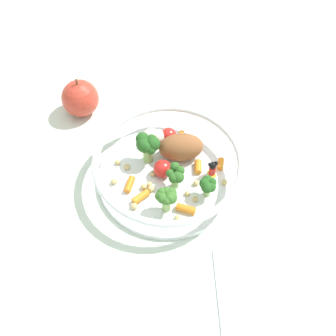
% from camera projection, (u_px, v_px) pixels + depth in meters
% --- Properties ---
extents(ground_plane, '(2.40, 2.40, 0.00)m').
position_uv_depth(ground_plane, '(157.00, 182.00, 0.77)').
color(ground_plane, silver).
extents(food_container, '(0.26, 0.26, 0.07)m').
position_uv_depth(food_container, '(168.00, 164.00, 0.76)').
color(food_container, white).
rests_on(food_container, ground_plane).
extents(loose_apple, '(0.07, 0.07, 0.08)m').
position_uv_depth(loose_apple, '(80.00, 98.00, 0.85)').
color(loose_apple, '#BC3828').
rests_on(loose_apple, ground_plane).
extents(folded_napkin, '(0.13, 0.15, 0.01)m').
position_uv_depth(folded_napkin, '(254.00, 291.00, 0.65)').
color(folded_napkin, white).
rests_on(folded_napkin, ground_plane).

